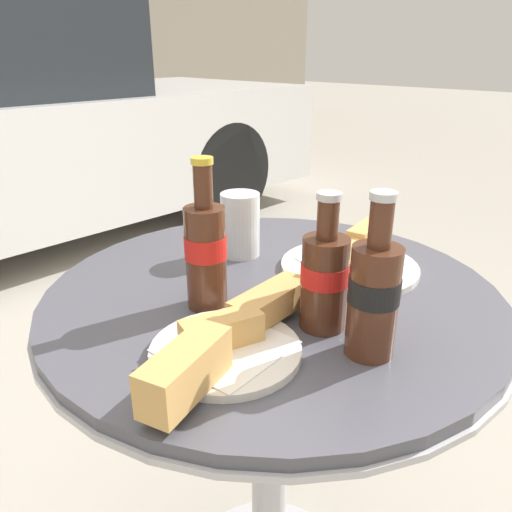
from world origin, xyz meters
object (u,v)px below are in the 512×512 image
object	(u,v)px
lunch_plate_near	(349,260)
cola_bottle_center	(206,251)
bistro_table	(271,365)
cola_bottle_right	(325,277)
drinking_glass	(240,227)
lunch_plate_far	(227,341)
cola_bottle_left	(374,294)

from	to	relation	value
lunch_plate_near	cola_bottle_center	bearing A→B (deg)	161.49
bistro_table	cola_bottle_center	world-z (taller)	cola_bottle_center
cola_bottle_right	cola_bottle_center	distance (m)	0.19
bistro_table	drinking_glass	distance (m)	0.28
cola_bottle_center	lunch_plate_far	size ratio (longest dim) A/B	0.69
bistro_table	drinking_glass	size ratio (longest dim) A/B	6.25
lunch_plate_far	cola_bottle_right	bearing A→B (deg)	-15.25
cola_bottle_left	cola_bottle_center	world-z (taller)	cola_bottle_center
cola_bottle_right	drinking_glass	size ratio (longest dim) A/B	1.63
cola_bottle_left	lunch_plate_far	world-z (taller)	cola_bottle_left
cola_bottle_left	lunch_plate_near	size ratio (longest dim) A/B	0.70
cola_bottle_left	cola_bottle_center	distance (m)	0.27
cola_bottle_right	drinking_glass	bearing A→B (deg)	68.66
lunch_plate_near	lunch_plate_far	distance (m)	0.35
drinking_glass	cola_bottle_right	bearing A→B (deg)	-111.34
cola_bottle_left	cola_bottle_right	distance (m)	0.09
drinking_glass	bistro_table	bearing A→B (deg)	-115.25
drinking_glass	cola_bottle_left	bearing A→B (deg)	-108.45
cola_bottle_center	drinking_glass	distance (m)	0.23
cola_bottle_left	cola_bottle_center	size ratio (longest dim) A/B	0.94
bistro_table	cola_bottle_left	distance (m)	0.35
cola_bottle_right	lunch_plate_far	xyz separation A→B (m)	(-0.16, 0.04, -0.06)
bistro_table	cola_bottle_right	size ratio (longest dim) A/B	3.84
cola_bottle_left	lunch_plate_near	xyz separation A→B (m)	(0.21, 0.17, -0.07)
cola_bottle_right	cola_bottle_center	world-z (taller)	cola_bottle_center
bistro_table	lunch_plate_far	bearing A→B (deg)	-153.97
cola_bottle_center	drinking_glass	world-z (taller)	cola_bottle_center
cola_bottle_center	lunch_plate_near	xyz separation A→B (m)	(0.27, -0.09, -0.07)
cola_bottle_center	drinking_glass	size ratio (longest dim) A/B	1.90
cola_bottle_left	drinking_glass	size ratio (longest dim) A/B	1.79
drinking_glass	lunch_plate_far	world-z (taller)	drinking_glass
drinking_glass	lunch_plate_near	xyz separation A→B (m)	(0.08, -0.21, -0.03)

